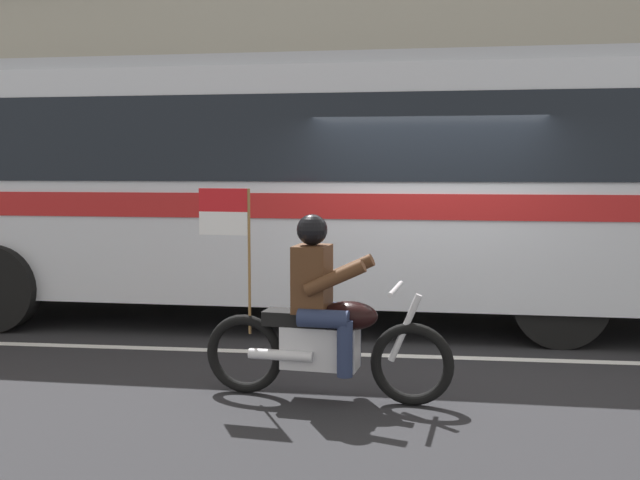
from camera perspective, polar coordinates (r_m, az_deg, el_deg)
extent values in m
plane|color=black|center=(8.50, 7.98, -7.81)|extent=(60.00, 60.00, 0.00)
cube|color=gray|center=(13.50, 7.68, -2.52)|extent=(28.00, 3.80, 0.15)
cube|color=silver|center=(7.91, 8.04, -8.78)|extent=(26.60, 0.14, 0.01)
cube|color=gray|center=(15.88, 7.82, 14.73)|extent=(28.00, 0.80, 9.01)
cube|color=#384C60|center=(15.28, 7.77, 9.99)|extent=(25.76, 0.10, 1.40)
cube|color=silver|center=(9.59, -1.75, 4.20)|extent=(11.23, 2.89, 2.70)
cube|color=black|center=(9.59, -1.76, 7.48)|extent=(10.34, 2.90, 0.96)
cube|color=red|center=(9.59, -1.74, 3.00)|extent=(11.01, 2.91, 0.28)
cube|color=#ADB1BA|center=(9.66, -1.77, 12.59)|extent=(11.00, 2.76, 0.16)
cylinder|color=black|center=(8.56, 17.78, -4.36)|extent=(1.04, 0.30, 1.04)
torus|color=black|center=(6.27, 7.01, -9.36)|extent=(0.70, 0.17, 0.69)
torus|color=black|center=(6.59, -5.76, -8.61)|extent=(0.70, 0.17, 0.69)
cube|color=silver|center=(6.38, 0.02, -8.13)|extent=(0.67, 0.35, 0.36)
ellipsoid|color=black|center=(6.26, 2.25, -5.77)|extent=(0.51, 0.33, 0.24)
cube|color=black|center=(6.37, -1.74, -5.93)|extent=(0.59, 0.32, 0.12)
cylinder|color=silver|center=(6.20, 6.49, -6.66)|extent=(0.28, 0.09, 0.58)
cylinder|color=silver|center=(6.15, 5.78, -3.72)|extent=(0.11, 0.64, 0.04)
cylinder|color=silver|center=(6.32, -3.01, -8.74)|extent=(0.56, 0.15, 0.09)
cube|color=#4C2D19|center=(6.28, -0.60, -2.95)|extent=(0.32, 0.39, 0.56)
sphere|color=black|center=(6.23, -0.61, 0.78)|extent=(0.26, 0.26, 0.26)
cylinder|color=#232D4C|center=(6.47, 1.00, -5.39)|extent=(0.43, 0.20, 0.15)
cylinder|color=#232D4C|center=(6.48, 2.56, -7.54)|extent=(0.13, 0.13, 0.46)
cylinder|color=#232D4C|center=(6.13, 0.25, -6.01)|extent=(0.43, 0.20, 0.15)
cylinder|color=#232D4C|center=(6.14, 1.90, -8.28)|extent=(0.13, 0.13, 0.46)
cylinder|color=#4C2D19|center=(6.41, 1.92, -2.41)|extent=(0.53, 0.17, 0.32)
cylinder|color=#4C2D19|center=(6.03, 1.13, -2.92)|extent=(0.53, 0.17, 0.32)
cylinder|color=olive|center=(6.42, -5.41, -1.66)|extent=(0.02, 0.02, 1.25)
cube|color=red|center=(6.46, -7.38, 3.03)|extent=(0.44, 0.07, 0.20)
cube|color=white|center=(6.47, -7.36, 1.26)|extent=(0.44, 0.07, 0.20)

